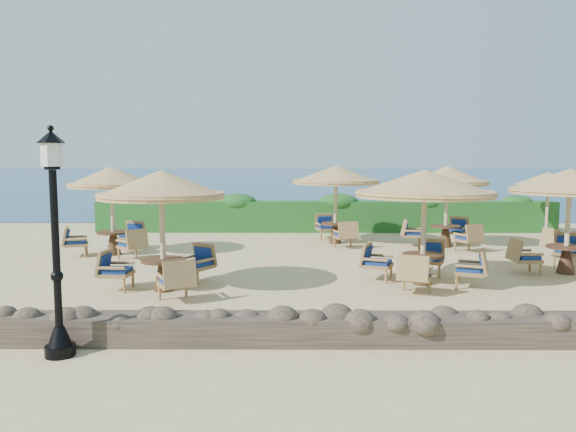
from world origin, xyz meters
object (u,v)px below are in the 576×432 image
at_px(cafe_set_0, 162,205).
at_px(cafe_set_4, 336,184).
at_px(lamp_post, 56,252).
at_px(cafe_set_3, 112,194).
at_px(cafe_set_1, 424,202).
at_px(cafe_set_2, 569,197).
at_px(extra_parasol, 549,179).
at_px(cafe_set_5, 447,190).

height_order(cafe_set_0, cafe_set_4, same).
distance_m(lamp_post, cafe_set_3, 8.87).
height_order(cafe_set_1, cafe_set_2, same).
xyz_separation_m(extra_parasol, cafe_set_0, (-11.99, -7.91, -0.27)).
bearing_deg(cafe_set_2, cafe_set_4, 137.47).
bearing_deg(cafe_set_5, cafe_set_1, -110.36).
relative_size(cafe_set_0, cafe_set_2, 0.96).
bearing_deg(lamp_post, cafe_set_3, 102.57).
xyz_separation_m(lamp_post, extra_parasol, (12.60, 12.00, 0.62)).
xyz_separation_m(cafe_set_1, cafe_set_2, (3.90, 1.22, 0.02)).
relative_size(lamp_post, cafe_set_4, 1.12).
bearing_deg(cafe_set_4, cafe_set_2, -42.53).
height_order(extra_parasol, cafe_set_3, cafe_set_3).
xyz_separation_m(cafe_set_0, cafe_set_3, (-2.54, 4.57, -0.05)).
xyz_separation_m(cafe_set_1, cafe_set_3, (-8.40, 3.90, -0.07)).
distance_m(lamp_post, cafe_set_0, 4.15).
bearing_deg(lamp_post, extra_parasol, 43.60).
bearing_deg(lamp_post, cafe_set_2, 29.91).
distance_m(lamp_post, cafe_set_2, 11.97).
xyz_separation_m(cafe_set_3, cafe_set_5, (10.42, 1.55, 0.03)).
relative_size(extra_parasol, cafe_set_1, 0.75).
bearing_deg(extra_parasol, lamp_post, -136.40).
bearing_deg(cafe_set_2, cafe_set_5, 113.98).
height_order(cafe_set_0, cafe_set_2, same).
bearing_deg(cafe_set_0, cafe_set_4, 57.77).
height_order(extra_parasol, cafe_set_2, cafe_set_2).
bearing_deg(extra_parasol, cafe_set_4, -172.21).
relative_size(lamp_post, cafe_set_5, 1.20).
height_order(lamp_post, cafe_set_5, lamp_post).
bearing_deg(cafe_set_5, lamp_post, -129.77).
xyz_separation_m(cafe_set_0, cafe_set_4, (4.33, 6.86, 0.13)).
xyz_separation_m(cafe_set_0, cafe_set_2, (9.76, 1.88, 0.03)).
bearing_deg(cafe_set_4, extra_parasol, 7.79).
bearing_deg(cafe_set_0, cafe_set_5, 37.80).
bearing_deg(cafe_set_3, lamp_post, -77.43).
xyz_separation_m(extra_parasol, cafe_set_5, (-4.11, -1.80, -0.29)).
relative_size(lamp_post, extra_parasol, 1.38).
relative_size(cafe_set_4, cafe_set_5, 1.07).
distance_m(lamp_post, extra_parasol, 17.41).
height_order(lamp_post, cafe_set_2, lamp_post).
bearing_deg(cafe_set_1, cafe_set_5, 69.64).
bearing_deg(cafe_set_1, extra_parasol, 49.77).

